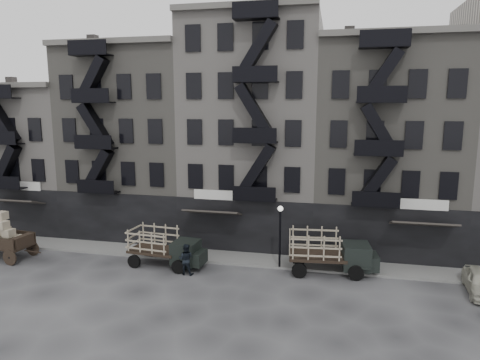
% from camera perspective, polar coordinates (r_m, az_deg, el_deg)
% --- Properties ---
extents(ground, '(140.00, 140.00, 0.00)m').
position_cam_1_polar(ground, '(27.18, -1.90, -13.23)').
color(ground, '#38383A').
rests_on(ground, ground).
extents(sidewalk, '(55.00, 2.50, 0.15)m').
position_cam_1_polar(sidewalk, '(30.54, -0.13, -10.38)').
color(sidewalk, slate).
rests_on(sidewalk, ground).
extents(building_west, '(10.00, 11.35, 13.20)m').
position_cam_1_polar(building_west, '(43.20, -25.08, 2.83)').
color(building_west, '#A59F98').
rests_on(building_west, ground).
extents(building_midwest, '(10.00, 11.35, 16.20)m').
position_cam_1_polar(building_midwest, '(37.81, -13.08, 4.91)').
color(building_midwest, slate).
rests_on(building_midwest, ground).
extents(building_center, '(10.00, 11.35, 18.20)m').
position_cam_1_polar(building_center, '(34.63, 2.06, 6.36)').
color(building_center, '#A59F98').
rests_on(building_center, ground).
extents(building_mideast, '(10.00, 11.35, 16.20)m').
position_cam_1_polar(building_mideast, '(34.36, 18.73, 4.13)').
color(building_mideast, slate).
rests_on(building_mideast, ground).
extents(lamp_post, '(0.36, 0.36, 4.28)m').
position_cam_1_polar(lamp_post, '(28.12, 5.36, -6.42)').
color(lamp_post, black).
rests_on(lamp_post, ground).
extents(wagon, '(4.11, 2.51, 3.31)m').
position_cam_1_polar(wagon, '(34.48, -29.10, -6.11)').
color(wagon, black).
rests_on(wagon, ground).
extents(stake_truck_west, '(5.32, 2.54, 2.59)m').
position_cam_1_polar(stake_truck_west, '(29.37, -9.98, -8.48)').
color(stake_truck_west, black).
rests_on(stake_truck_west, ground).
extents(stake_truck_east, '(5.73, 2.76, 2.79)m').
position_cam_1_polar(stake_truck_east, '(28.31, 11.90, -9.02)').
color(stake_truck_east, black).
rests_on(stake_truck_east, ground).
extents(pedestrian_mid, '(0.98, 0.77, 2.02)m').
position_cam_1_polar(pedestrian_mid, '(27.90, -7.22, -10.44)').
color(pedestrian_mid, black).
rests_on(pedestrian_mid, ground).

